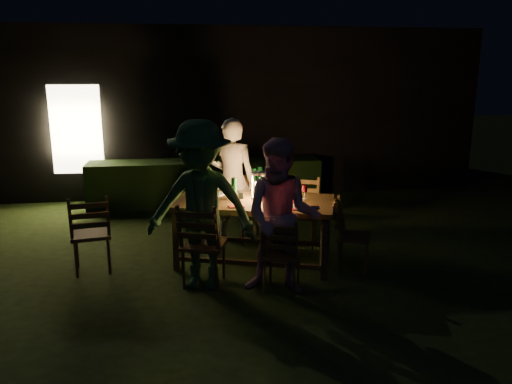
{
  "coord_description": "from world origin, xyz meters",
  "views": [
    {
      "loc": [
        -0.89,
        -5.26,
        2.4
      ],
      "look_at": [
        0.03,
        0.95,
        0.87
      ],
      "focal_mm": 35.0,
      "sensor_mm": 36.0,
      "label": 1
    }
  ],
  "objects": [
    {
      "name": "plate_near_left",
      "position": [
        -0.63,
        0.66,
        0.83
      ],
      "size": [
        0.25,
        0.25,
        0.01
      ],
      "primitive_type": "cylinder",
      "color": "white",
      "rests_on": "dining_table"
    },
    {
      "name": "phone",
      "position": [
        -0.72,
        0.6,
        0.82
      ],
      "size": [
        0.14,
        0.07,
        0.01
      ],
      "primitive_type": "cube",
      "color": "black",
      "rests_on": "dining_table"
    },
    {
      "name": "bottle_table",
      "position": [
        -0.28,
        0.77,
        0.96
      ],
      "size": [
        0.07,
        0.07,
        0.28
      ],
      "primitive_type": "cylinder",
      "color": "#0F471E",
      "rests_on": "dining_table"
    },
    {
      "name": "lantern",
      "position": [
        0.03,
        0.73,
        0.98
      ],
      "size": [
        0.16,
        0.16,
        0.35
      ],
      "color": "white",
      "rests_on": "dining_table"
    },
    {
      "name": "ice_bucket",
      "position": [
        0.16,
        1.79,
        0.73
      ],
      "size": [
        0.3,
        0.3,
        0.22
      ],
      "primitive_type": "cylinder",
      "color": "#A5A8AD",
      "rests_on": "side_table"
    },
    {
      "name": "bottle_bucket_a",
      "position": [
        0.11,
        1.75,
        0.78
      ],
      "size": [
        0.07,
        0.07,
        0.32
      ],
      "primitive_type": "cylinder",
      "color": "#0F471E",
      "rests_on": "side_table"
    },
    {
      "name": "garden_envelope",
      "position": [
        -0.01,
        6.15,
        1.58
      ],
      "size": [
        40.0,
        40.0,
        3.2
      ],
      "color": "black",
      "rests_on": "ground"
    },
    {
      "name": "chair_far_right",
      "position": [
        0.72,
        1.26,
        0.29
      ],
      "size": [
        0.57,
        0.59,
        0.97
      ],
      "rotation": [
        0.0,
        0.0,
        2.77
      ],
      "color": "#452917",
      "rests_on": "ground"
    },
    {
      "name": "chair_far_left",
      "position": [
        -0.23,
        1.57,
        0.3
      ],
      "size": [
        0.55,
        0.58,
        1.0
      ],
      "rotation": [
        0.0,
        0.0,
        2.89
      ],
      "color": "#452917",
      "rests_on": "ground"
    },
    {
      "name": "napkin_left",
      "position": [
        -0.28,
        0.44,
        0.83
      ],
      "size": [
        0.18,
        0.14,
        0.01
      ],
      "primitive_type": "cube",
      "color": "red",
      "rests_on": "dining_table"
    },
    {
      "name": "wineglass_e",
      "position": [
        -0.23,
        0.44,
        0.91
      ],
      "size": [
        0.06,
        0.06,
        0.18
      ],
      "primitive_type": null,
      "color": "silver",
      "rests_on": "dining_table"
    },
    {
      "name": "wineglass_a",
      "position": [
        -0.24,
        1.06,
        0.91
      ],
      "size": [
        0.06,
        0.06,
        0.18
      ],
      "primitive_type": null,
      "color": "#59070F",
      "rests_on": "dining_table"
    },
    {
      "name": "plate_far_right",
      "position": [
        0.46,
        0.77,
        0.83
      ],
      "size": [
        0.25,
        0.25,
        0.01
      ],
      "primitive_type": "cylinder",
      "color": "white",
      "rests_on": "dining_table"
    },
    {
      "name": "bottle_bucket_b",
      "position": [
        0.21,
        1.83,
        0.78
      ],
      "size": [
        0.07,
        0.07,
        0.32
      ],
      "primitive_type": "cylinder",
      "color": "#0F471E",
      "rests_on": "side_table"
    },
    {
      "name": "person_opp_right",
      "position": [
        0.14,
        -0.22,
        0.86
      ],
      "size": [
        0.99,
        0.88,
        1.72
      ],
      "primitive_type": "imported",
      "rotation": [
        0.0,
        0.0,
        -0.31
      ],
      "color": "#C5879D",
      "rests_on": "ground"
    },
    {
      "name": "person_opp_left",
      "position": [
        -0.72,
        0.06,
        0.95
      ],
      "size": [
        1.38,
        1.05,
        1.9
      ],
      "primitive_type": "imported",
      "rotation": [
        0.0,
        0.0,
        -0.31
      ],
      "color": "#2C582E",
      "rests_on": "ground"
    },
    {
      "name": "chair_end",
      "position": [
        1.13,
        0.32,
        0.28
      ],
      "size": [
        0.56,
        0.54,
        0.91
      ],
      "rotation": [
        0.0,
        0.0,
        -1.96
      ],
      "color": "#452917",
      "rests_on": "ground"
    },
    {
      "name": "chair_near_left",
      "position": [
        -0.7,
        0.1,
        0.31
      ],
      "size": [
        0.59,
        0.61,
        1.03
      ],
      "rotation": [
        0.0,
        0.0,
        -0.32
      ],
      "color": "#452917",
      "rests_on": "ground"
    },
    {
      "name": "chair_spare",
      "position": [
        -2.03,
        0.69,
        0.31
      ],
      "size": [
        0.53,
        0.56,
        1.03
      ],
      "rotation": [
        0.0,
        0.0,
        0.17
      ],
      "color": "#452917",
      "rests_on": "ground"
    },
    {
      "name": "chair_near_right",
      "position": [
        0.15,
        -0.17,
        0.27
      ],
      "size": [
        0.53,
        0.55,
        0.9
      ],
      "rotation": [
        0.0,
        0.0,
        -0.38
      ],
      "color": "#452917",
      "rests_on": "ground"
    },
    {
      "name": "side_table",
      "position": [
        0.16,
        1.79,
        0.55
      ],
      "size": [
        0.46,
        0.46,
        0.62
      ],
      "color": "olive",
      "rests_on": "ground"
    },
    {
      "name": "napkin_right",
      "position": [
        0.39,
        0.24,
        0.83
      ],
      "size": [
        0.18,
        0.14,
        0.01
      ],
      "primitive_type": "cube",
      "color": "red",
      "rests_on": "dining_table"
    },
    {
      "name": "wineglass_d",
      "position": [
        0.61,
        0.68,
        0.91
      ],
      "size": [
        0.06,
        0.06,
        0.18
      ],
      "primitive_type": null,
      "color": "#59070F",
      "rests_on": "dining_table"
    },
    {
      "name": "dining_table",
      "position": [
        -0.04,
        0.7,
        0.74
      ],
      "size": [
        2.18,
        1.54,
        0.82
      ],
      "rotation": [
        0.0,
        0.0,
        -0.31
      ],
      "color": "#452917",
      "rests_on": "ground"
    },
    {
      "name": "person_house_side",
      "position": [
        -0.21,
        1.62,
        0.88
      ],
      "size": [
        0.74,
        0.6,
        1.77
      ],
      "primitive_type": "imported",
      "rotation": [
        0.0,
        0.0,
        2.83
      ],
      "color": "silver",
      "rests_on": "ground"
    },
    {
      "name": "plate_far_left",
      "position": [
        -0.49,
        1.08,
        0.83
      ],
      "size": [
        0.25,
        0.25,
        0.01
      ],
      "primitive_type": "cylinder",
      "color": "white",
      "rests_on": "dining_table"
    },
    {
      "name": "wineglass_c",
      "position": [
        0.16,
        0.34,
        0.91
      ],
      "size": [
        0.06,
        0.06,
        0.18
      ],
      "primitive_type": null,
      "color": "#59070F",
      "rests_on": "dining_table"
    },
    {
      "name": "plate_near_right",
      "position": [
        0.32,
        0.35,
        0.83
      ],
      "size": [
        0.25,
        0.25,
        0.01
      ],
      "primitive_type": "cylinder",
      "color": "white",
      "rests_on": "dining_table"
    },
    {
      "name": "wineglass_b",
      "position": [
        -0.76,
        0.8,
        0.91
      ],
      "size": [
        0.06,
        0.06,
        0.18
      ],
      "primitive_type": null,
      "color": "#59070F",
      "rests_on": "dining_table"
    }
  ]
}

